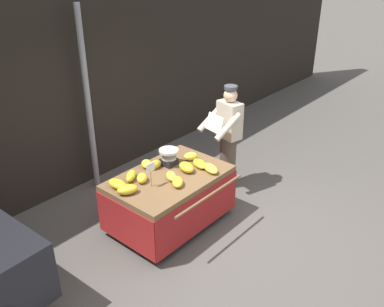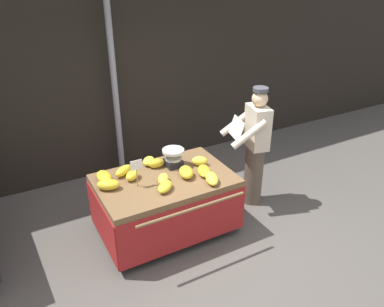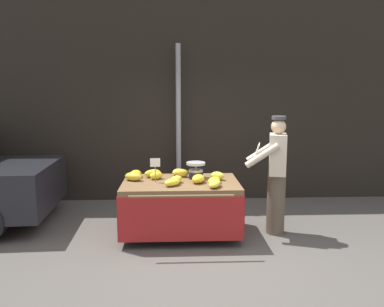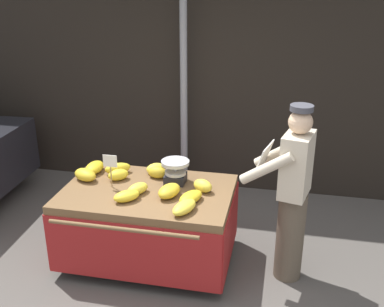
# 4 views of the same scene
# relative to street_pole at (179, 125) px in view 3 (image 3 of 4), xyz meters

# --- Properties ---
(ground_plane) EXTENTS (60.00, 60.00, 0.00)m
(ground_plane) POSITION_rel_street_pole_xyz_m (0.30, -2.30, -1.45)
(ground_plane) COLOR #514C47
(back_wall) EXTENTS (16.00, 0.24, 3.73)m
(back_wall) POSITION_rel_street_pole_xyz_m (0.30, 0.35, 0.42)
(back_wall) COLOR black
(back_wall) RESTS_ON ground
(street_pole) EXTENTS (0.09, 0.09, 2.89)m
(street_pole) POSITION_rel_street_pole_xyz_m (0.00, 0.00, 0.00)
(street_pole) COLOR gray
(street_pole) RESTS_ON ground
(banana_cart) EXTENTS (1.66, 1.27, 0.79)m
(banana_cart) POSITION_rel_street_pole_xyz_m (0.01, -1.65, -0.87)
(banana_cart) COLOR brown
(banana_cart) RESTS_ON ground
(weighing_scale) EXTENTS (0.28, 0.28, 0.24)m
(weighing_scale) POSITION_rel_street_pole_xyz_m (0.24, -1.43, -0.54)
(weighing_scale) COLOR black
(weighing_scale) RESTS_ON banana_cart
(price_sign) EXTENTS (0.14, 0.01, 0.34)m
(price_sign) POSITION_rel_street_pole_xyz_m (-0.34, -1.67, -0.41)
(price_sign) COLOR #997A51
(price_sign) RESTS_ON banana_cart
(banana_bunch_0) EXTENTS (0.25, 0.31, 0.12)m
(banana_bunch_0) POSITION_rel_street_pole_xyz_m (0.26, -1.75, -0.59)
(banana_bunch_0) COLOR gold
(banana_bunch_0) RESTS_ON banana_cart
(banana_bunch_1) EXTENTS (0.26, 0.32, 0.09)m
(banana_bunch_1) POSITION_rel_street_pole_xyz_m (0.48, -1.80, -0.61)
(banana_bunch_1) COLOR gold
(banana_bunch_1) RESTS_ON banana_cart
(banana_bunch_2) EXTENTS (0.31, 0.26, 0.12)m
(banana_bunch_2) POSITION_rel_street_pole_xyz_m (-0.66, -1.57, -0.59)
(banana_bunch_2) COLOR gold
(banana_bunch_2) RESTS_ON banana_cart
(banana_bunch_3) EXTENTS (0.22, 0.26, 0.10)m
(banana_bunch_3) POSITION_rel_street_pole_xyz_m (-0.05, -1.75, -0.60)
(banana_bunch_3) COLOR yellow
(banana_bunch_3) RESTS_ON banana_cart
(banana_bunch_4) EXTENTS (0.25, 0.24, 0.11)m
(banana_bunch_4) POSITION_rel_street_pole_xyz_m (-0.34, -1.49, -0.60)
(banana_bunch_4) COLOR yellow
(banana_bunch_4) RESTS_ON banana_cart
(banana_bunch_5) EXTENTS (0.17, 0.29, 0.11)m
(banana_bunch_5) POSITION_rel_street_pole_xyz_m (-0.65, -1.37, -0.60)
(banana_bunch_5) COLOR gold
(banana_bunch_5) RESTS_ON banana_cart
(banana_bunch_6) EXTENTS (0.24, 0.25, 0.10)m
(banana_bunch_6) POSITION_rel_street_pole_xyz_m (-0.02, -1.25, -0.60)
(banana_bunch_6) COLOR yellow
(banana_bunch_6) RESTS_ON banana_cart
(banana_bunch_7) EXTENTS (0.24, 0.22, 0.12)m
(banana_bunch_7) POSITION_rel_street_pole_xyz_m (0.54, -1.58, -0.59)
(banana_bunch_7) COLOR yellow
(banana_bunch_7) RESTS_ON banana_cart
(banana_bunch_8) EXTENTS (0.29, 0.24, 0.12)m
(banana_bunch_8) POSITION_rel_street_pole_xyz_m (-0.40, -1.34, -0.60)
(banana_bunch_8) COLOR yellow
(banana_bunch_8) RESTS_ON banana_cart
(banana_bunch_9) EXTENTS (0.22, 0.14, 0.12)m
(banana_bunch_9) POSITION_rel_street_pole_xyz_m (0.03, -1.36, -0.59)
(banana_bunch_9) COLOR gold
(banana_bunch_9) RESTS_ON banana_cart
(banana_bunch_10) EXTENTS (0.24, 0.33, 0.10)m
(banana_bunch_10) POSITION_rel_street_pole_xyz_m (0.46, -2.01, -0.60)
(banana_bunch_10) COLOR yellow
(banana_bunch_10) RESTS_ON banana_cart
(banana_bunch_11) EXTENTS (0.28, 0.27, 0.10)m
(banana_bunch_11) POSITION_rel_street_pole_xyz_m (-0.10, -1.91, -0.60)
(banana_bunch_11) COLOR yellow
(banana_bunch_11) RESTS_ON banana_cart
(vendor_person) EXTENTS (0.65, 0.60, 1.71)m
(vendor_person) POSITION_rel_street_pole_xyz_m (1.38, -1.63, -0.57)
(vendor_person) COLOR brown
(vendor_person) RESTS_ON ground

